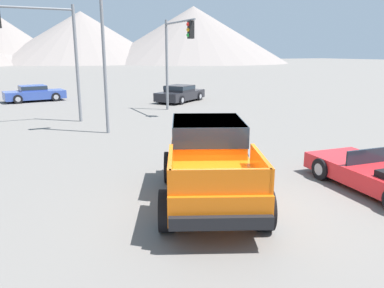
{
  "coord_description": "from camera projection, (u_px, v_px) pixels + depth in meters",
  "views": [
    {
      "loc": [
        -4.16,
        -7.09,
        3.56
      ],
      "look_at": [
        -0.06,
        1.41,
        1.23
      ],
      "focal_mm": 35.0,
      "sensor_mm": 36.0,
      "label": 1
    }
  ],
  "objects": [
    {
      "name": "street_lamp_post",
      "position": [
        103.0,
        29.0,
        15.84
      ],
      "size": [
        0.9,
        0.24,
        7.47
      ],
      "color": "slate",
      "rests_on": "ground_plane"
    },
    {
      "name": "red_convertible_car",
      "position": [
        381.0,
        176.0,
        9.78
      ],
      "size": [
        2.23,
        4.23,
        1.03
      ],
      "rotation": [
        0.0,
        0.0,
        -0.09
      ],
      "color": "red",
      "rests_on": "ground_plane"
    },
    {
      "name": "ground_plane",
      "position": [
        220.0,
        207.0,
        8.81
      ],
      "size": [
        320.0,
        320.0,
        0.0
      ],
      "primitive_type": "plane",
      "color": "slate"
    },
    {
      "name": "distant_mountain_range",
      "position": [
        71.0,
        37.0,
        117.55
      ],
      "size": [
        130.06,
        85.76,
        19.4
      ],
      "color": "gray",
      "rests_on": "ground_plane"
    },
    {
      "name": "orange_pickup_truck",
      "position": [
        209.0,
        156.0,
        9.24
      ],
      "size": [
        3.73,
        5.34,
        1.86
      ],
      "rotation": [
        0.0,
        0.0,
        -0.41
      ],
      "color": "orange",
      "rests_on": "ground_plane"
    },
    {
      "name": "parked_car_blue",
      "position": [
        34.0,
        93.0,
        27.65
      ],
      "size": [
        4.37,
        2.29,
        1.17
      ],
      "rotation": [
        0.0,
        0.0,
        4.83
      ],
      "color": "#334C9E",
      "rests_on": "ground_plane"
    },
    {
      "name": "traffic_light_crosswalk",
      "position": [
        176.0,
        47.0,
        21.48
      ],
      "size": [
        0.38,
        3.99,
        5.44
      ],
      "rotation": [
        0.0,
        0.0,
        4.71
      ],
      "color": "slate",
      "rests_on": "ground_plane"
    },
    {
      "name": "traffic_light_main",
      "position": [
        44.0,
        41.0,
        18.16
      ],
      "size": [
        3.96,
        0.38,
        5.83
      ],
      "rotation": [
        0.0,
        0.0,
        3.14
      ],
      "color": "slate",
      "rests_on": "ground_plane"
    },
    {
      "name": "parked_car_dark",
      "position": [
        180.0,
        93.0,
        27.44
      ],
      "size": [
        4.58,
        3.98,
        1.2
      ],
      "rotation": [
        0.0,
        0.0,
        5.33
      ],
      "color": "#232328",
      "rests_on": "ground_plane"
    }
  ]
}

